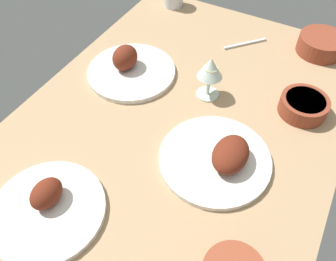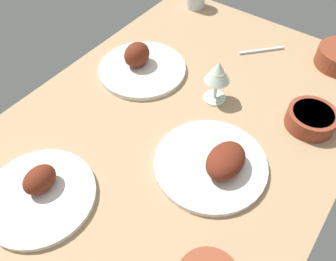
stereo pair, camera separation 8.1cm
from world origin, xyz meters
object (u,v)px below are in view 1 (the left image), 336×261
(wine_glass, at_px, (210,70))
(plate_center_main, at_px, (220,158))
(fork_loose, at_px, (245,44))
(bowl_potatoes, at_px, (321,44))
(plate_far_side, at_px, (48,207))
(bowl_sauce, at_px, (304,105))
(plate_near_viewer, at_px, (130,68))

(wine_glass, bearing_deg, plate_center_main, -148.68)
(plate_center_main, xyz_separation_m, fork_loose, (0.52, 0.12, -0.02))
(bowl_potatoes, bearing_deg, plate_far_side, 155.75)
(plate_center_main, distance_m, wine_glass, 0.27)
(bowl_sauce, bearing_deg, fork_loose, 48.36)
(plate_far_side, height_order, fork_loose, plate_far_side)
(plate_center_main, distance_m, fork_loose, 0.54)
(plate_center_main, xyz_separation_m, plate_far_side, (-0.32, 0.30, -0.01))
(bowl_potatoes, height_order, wine_glass, wine_glass)
(plate_far_side, distance_m, bowl_sauce, 0.75)
(plate_far_side, relative_size, bowl_sauce, 1.96)
(plate_near_viewer, relative_size, wine_glass, 2.06)
(plate_near_viewer, relative_size, bowl_sauce, 2.07)
(fork_loose, bearing_deg, bowl_potatoes, 151.87)
(bowl_potatoes, bearing_deg, bowl_sauce, -175.89)
(plate_near_viewer, distance_m, bowl_sauce, 0.55)
(plate_far_side, height_order, wine_glass, wine_glass)
(plate_near_viewer, bearing_deg, bowl_potatoes, -51.44)
(bowl_sauce, distance_m, wine_glass, 0.29)
(plate_center_main, relative_size, wine_glass, 2.12)
(plate_center_main, distance_m, bowl_potatoes, 0.62)
(plate_center_main, bearing_deg, fork_loose, 13.23)
(plate_far_side, xyz_separation_m, bowl_potatoes, (0.93, -0.42, 0.02))
(wine_glass, bearing_deg, plate_near_viewer, 95.97)
(plate_far_side, distance_m, bowl_potatoes, 1.02)
(wine_glass, bearing_deg, bowl_sauce, -76.48)
(bowl_sauce, bearing_deg, plate_far_side, 144.03)
(plate_far_side, distance_m, wine_glass, 0.57)
(bowl_sauce, height_order, fork_loose, bowl_sauce)
(plate_center_main, relative_size, plate_far_side, 1.08)
(plate_far_side, distance_m, fork_loose, 0.86)
(plate_near_viewer, xyz_separation_m, bowl_potatoes, (0.42, -0.52, 0.01))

